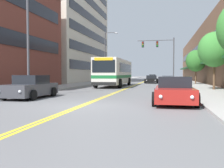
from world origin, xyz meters
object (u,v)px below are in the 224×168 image
object	(u,v)px
street_tree_right_far	(196,61)
street_lamp_left_far	(107,53)
city_bus	(115,71)
street_lamp_left_near	(32,21)
car_slate_blue_parked_right_mid	(167,80)
car_red_parked_right_foreground	(174,91)
car_black_moving_lead	(152,79)
street_tree_right_mid	(215,50)
car_champagne_moving_second	(153,77)
fire_hydrant	(188,85)
car_silver_parked_left_mid	(113,79)
car_dark_grey_parked_left_near	(31,88)
traffic_signal_mast	(162,51)

from	to	relation	value
street_tree_right_far	street_lamp_left_far	bearing A→B (deg)	170.51
city_bus	street_lamp_left_near	world-z (taller)	street_lamp_left_near
car_slate_blue_parked_right_mid	car_red_parked_right_foreground	bearing A→B (deg)	-90.00
car_slate_blue_parked_right_mid	street_lamp_left_near	bearing A→B (deg)	-110.17
car_black_moving_lead	street_tree_right_mid	world-z (taller)	street_tree_right_mid
car_champagne_moving_second	fire_hydrant	xyz separation A→B (m)	(5.38, -47.21, -0.11)
car_black_moving_lead	car_champagne_moving_second	size ratio (longest dim) A/B	1.06
car_black_moving_lead	street_tree_right_mid	bearing A→B (deg)	-70.19
car_silver_parked_left_mid	car_champagne_moving_second	distance (m)	31.28
street_tree_right_mid	fire_hydrant	bearing A→B (deg)	164.63
car_dark_grey_parked_left_near	fire_hydrant	size ratio (longest dim) A/B	5.60
car_slate_blue_parked_right_mid	car_black_moving_lead	xyz separation A→B (m)	(-2.48, -0.12, 0.02)
car_dark_grey_parked_left_near	street_lamp_left_far	xyz separation A→B (m)	(-0.66, 23.97, 4.11)
city_bus	car_dark_grey_parked_left_near	world-z (taller)	city_bus
car_slate_blue_parked_right_mid	street_tree_right_far	distance (m)	6.68
traffic_signal_mast	street_lamp_left_far	bearing A→B (deg)	-167.39
car_dark_grey_parked_left_near	street_tree_right_far	xyz separation A→B (m)	(12.39, 21.79, 2.63)
traffic_signal_mast	fire_hydrant	size ratio (longest dim) A/B	9.02
car_slate_blue_parked_right_mid	street_tree_right_mid	xyz separation A→B (m)	(3.78, -17.52, 3.05)
street_lamp_left_far	street_tree_right_mid	size ratio (longest dim) A/B	1.60
city_bus	street_lamp_left_near	bearing A→B (deg)	-101.76
city_bus	car_champagne_moving_second	bearing A→B (deg)	86.38
car_silver_parked_left_mid	fire_hydrant	bearing A→B (deg)	-57.59
car_silver_parked_left_mid	traffic_signal_mast	distance (m)	8.95
car_dark_grey_parked_left_near	street_lamp_left_near	bearing A→B (deg)	114.49
street_tree_right_mid	fire_hydrant	world-z (taller)	street_tree_right_mid
car_dark_grey_parked_left_near	street_tree_right_mid	xyz separation A→B (m)	(12.44, 9.09, 2.97)
car_silver_parked_left_mid	street_tree_right_mid	world-z (taller)	street_tree_right_mid
car_slate_blue_parked_right_mid	street_tree_right_mid	world-z (taller)	street_tree_right_mid
car_dark_grey_parked_left_near	car_champagne_moving_second	distance (m)	57.11
car_slate_blue_parked_right_mid	street_lamp_left_near	world-z (taller)	street_lamp_left_near
car_red_parked_right_foreground	street_lamp_left_far	distance (m)	27.13
street_tree_right_mid	street_tree_right_far	bearing A→B (deg)	90.19
car_red_parked_right_foreground	street_tree_right_far	xyz separation A→B (m)	(3.74, 22.96, 2.64)
traffic_signal_mast	street_tree_right_mid	size ratio (longest dim) A/B	1.41
street_tree_right_mid	car_champagne_moving_second	bearing A→B (deg)	98.93
city_bus	street_tree_right_mid	xyz separation A→B (m)	(10.13, -6.33, 1.84)
fire_hydrant	street_tree_right_mid	bearing A→B (deg)	-15.37
car_dark_grey_parked_left_near	car_black_moving_lead	distance (m)	27.20
traffic_signal_mast	street_tree_right_mid	distance (m)	17.46
car_red_parked_right_foreground	traffic_signal_mast	size ratio (longest dim) A/B	0.64
street_lamp_left_near	car_dark_grey_parked_left_near	bearing A→B (deg)	-65.51
city_bus	street_lamp_left_far	world-z (taller)	street_lamp_left_far
car_slate_blue_parked_right_mid	street_tree_right_far	size ratio (longest dim) A/B	1.05
car_dark_grey_parked_left_near	street_tree_right_far	world-z (taller)	street_tree_right_far
car_black_moving_lead	fire_hydrant	size ratio (longest dim) A/B	5.93
car_dark_grey_parked_left_near	car_slate_blue_parked_right_mid	size ratio (longest dim) A/B	0.91
car_champagne_moving_second	street_tree_right_far	size ratio (longest dim) A/B	0.95
street_tree_right_mid	street_tree_right_far	world-z (taller)	street_tree_right_mid
car_dark_grey_parked_left_near	street_lamp_left_near	distance (m)	4.67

